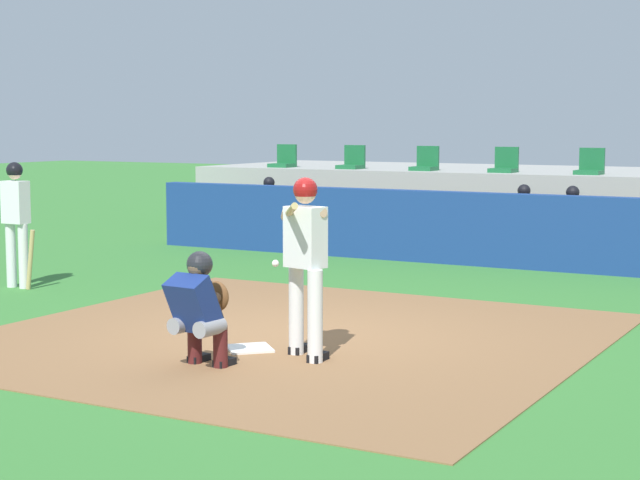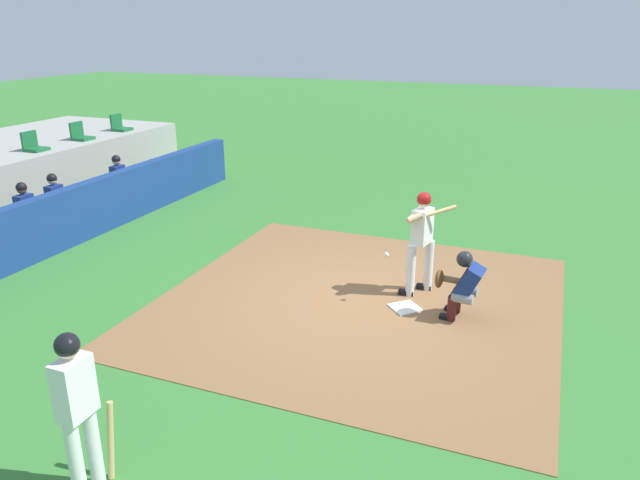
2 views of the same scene
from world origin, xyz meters
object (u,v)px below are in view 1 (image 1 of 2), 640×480
(dugout_player_0, at_px, (266,210))
(stadium_seat_0, at_px, (284,161))
(stadium_seat_4, at_px, (590,167))
(dugout_player_2, at_px, (570,224))
(stadium_seat_3, at_px, (505,165))
(on_deck_batter, at_px, (16,216))
(stadium_seat_2, at_px, (425,164))
(dugout_player_1, at_px, (521,222))
(batter_at_plate, at_px, (305,255))
(home_plate, at_px, (249,348))
(catcher_crouched, at_px, (200,305))
(stadium_seat_1, at_px, (352,162))

(dugout_player_0, relative_size, stadium_seat_0, 2.71)
(stadium_seat_0, relative_size, stadium_seat_4, 1.00)
(dugout_player_2, distance_m, stadium_seat_3, 2.88)
(on_deck_batter, bearing_deg, stadium_seat_3, 62.48)
(stadium_seat_2, bearing_deg, dugout_player_0, -140.20)
(dugout_player_1, height_order, stadium_seat_0, stadium_seat_0)
(dugout_player_1, xyz_separation_m, stadium_seat_0, (-5.89, 2.03, 0.86))
(dugout_player_1, bearing_deg, dugout_player_0, 180.00)
(on_deck_batter, xyz_separation_m, stadium_seat_2, (2.69, 8.28, 0.51))
(batter_at_plate, bearing_deg, stadium_seat_3, 98.36)
(home_plate, bearing_deg, stadium_seat_0, 119.19)
(catcher_crouched, xyz_separation_m, stadium_seat_3, (-0.82, 11.05, 0.93))
(dugout_player_0, xyz_separation_m, stadium_seat_0, (-0.81, 2.03, 0.86))
(dugout_player_0, xyz_separation_m, dugout_player_1, (5.08, 0.00, 0.00))
(batter_at_plate, height_order, stadium_seat_0, stadium_seat_0)
(home_plate, relative_size, stadium_seat_1, 0.92)
(dugout_player_2, bearing_deg, dugout_player_0, 180.00)
(on_deck_batter, height_order, stadium_seat_4, stadium_seat_4)
(stadium_seat_1, distance_m, stadium_seat_2, 1.63)
(home_plate, relative_size, dugout_player_0, 0.34)
(stadium_seat_2, bearing_deg, catcher_crouched, -77.51)
(batter_at_plate, bearing_deg, stadium_seat_2, 107.00)
(stadium_seat_3, bearing_deg, stadium_seat_4, 0.00)
(dugout_player_1, bearing_deg, stadium_seat_2, 142.35)
(dugout_player_0, distance_m, stadium_seat_2, 3.29)
(dugout_player_1, relative_size, stadium_seat_0, 2.71)
(on_deck_batter, bearing_deg, dugout_player_1, 49.54)
(stadium_seat_2, relative_size, stadium_seat_4, 1.00)
(dugout_player_2, xyz_separation_m, stadium_seat_4, (-0.22, 2.03, 0.86))
(catcher_crouched, bearing_deg, home_plate, 90.65)
(stadium_seat_0, bearing_deg, catcher_crouched, -62.72)
(on_deck_batter, height_order, dugout_player_1, on_deck_batter)
(dugout_player_0, bearing_deg, batter_at_plate, -55.81)
(catcher_crouched, distance_m, stadium_seat_0, 12.46)
(on_deck_batter, height_order, stadium_seat_0, stadium_seat_0)
(dugout_player_2, xyz_separation_m, stadium_seat_2, (-3.47, 2.03, 0.86))
(catcher_crouched, bearing_deg, on_deck_batter, 151.70)
(dugout_player_1, xyz_separation_m, stadium_seat_2, (-2.64, 2.03, 0.86))
(home_plate, distance_m, dugout_player_2, 8.24)
(dugout_player_2, relative_size, stadium_seat_1, 2.71)
(home_plate, bearing_deg, stadium_seat_3, 94.56)
(batter_at_plate, distance_m, dugout_player_0, 9.92)
(home_plate, height_order, stadium_seat_3, stadium_seat_3)
(home_plate, distance_m, dugout_player_1, 8.17)
(dugout_player_2, height_order, stadium_seat_2, stadium_seat_2)
(stadium_seat_3, bearing_deg, dugout_player_2, -47.81)
(home_plate, bearing_deg, dugout_player_0, 120.93)
(dugout_player_0, height_order, dugout_player_1, same)
(catcher_crouched, distance_m, stadium_seat_2, 11.35)
(stadium_seat_3, distance_m, stadium_seat_4, 1.62)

